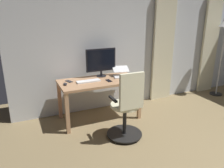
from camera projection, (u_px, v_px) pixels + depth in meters
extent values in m
cube|color=silver|center=(144.00, 38.00, 4.63)|extent=(5.40, 0.10, 2.72)
cube|color=beige|center=(210.00, 45.00, 5.29)|extent=(0.44, 0.06, 2.27)
cube|color=beige|center=(163.00, 49.00, 4.77)|extent=(0.50, 0.06, 2.27)
cube|color=tan|center=(99.00, 81.00, 3.95)|extent=(1.40, 0.68, 0.04)
cube|color=tan|center=(139.00, 101.00, 4.06)|extent=(0.06, 0.06, 0.70)
cube|color=tan|center=(67.00, 114.00, 3.55)|extent=(0.06, 0.06, 0.70)
cube|color=tan|center=(124.00, 90.00, 4.58)|extent=(0.06, 0.06, 0.70)
cube|color=tan|center=(60.00, 100.00, 4.07)|extent=(0.06, 0.06, 0.70)
cylinder|color=black|center=(124.00, 134.00, 3.57)|extent=(0.56, 0.56, 0.02)
sphere|color=black|center=(138.00, 131.00, 3.67)|extent=(0.05, 0.05, 0.05)
sphere|color=black|center=(122.00, 126.00, 3.81)|extent=(0.05, 0.05, 0.05)
sphere|color=black|center=(109.00, 133.00, 3.62)|extent=(0.05, 0.05, 0.05)
sphere|color=black|center=(117.00, 142.00, 3.36)|extent=(0.05, 0.05, 0.05)
sphere|color=black|center=(136.00, 141.00, 3.39)|extent=(0.05, 0.05, 0.05)
cylinder|color=black|center=(125.00, 120.00, 3.49)|extent=(0.06, 0.06, 0.47)
cylinder|color=beige|center=(125.00, 105.00, 3.41)|extent=(0.44, 0.44, 0.05)
cube|color=beige|center=(132.00, 91.00, 3.15)|extent=(0.37, 0.05, 0.54)
cube|color=black|center=(113.00, 99.00, 3.29)|extent=(0.04, 0.24, 0.03)
cube|color=black|center=(137.00, 95.00, 3.45)|extent=(0.04, 0.24, 0.03)
cylinder|color=black|center=(101.00, 76.00, 4.19)|extent=(0.18, 0.18, 0.01)
cylinder|color=black|center=(101.00, 73.00, 4.17)|extent=(0.04, 0.04, 0.09)
cube|color=black|center=(101.00, 60.00, 4.09)|extent=(0.57, 0.03, 0.42)
cube|color=black|center=(101.00, 60.00, 4.08)|extent=(0.52, 0.01, 0.37)
cube|color=white|center=(88.00, 81.00, 3.85)|extent=(0.41, 0.13, 0.02)
cube|color=white|center=(122.00, 77.00, 4.13)|extent=(0.34, 0.28, 0.02)
cube|color=white|center=(121.00, 69.00, 4.20)|extent=(0.34, 0.28, 0.08)
ellipsoid|color=#232328|center=(65.00, 84.00, 3.69)|extent=(0.06, 0.10, 0.04)
cube|color=black|center=(109.00, 81.00, 3.91)|extent=(0.07, 0.15, 0.01)
cube|color=#232328|center=(69.00, 81.00, 3.87)|extent=(0.11, 0.16, 0.01)
cylinder|color=black|center=(216.00, 94.00, 5.34)|extent=(0.28, 0.28, 0.02)
cylinder|color=#A5A5A8|center=(221.00, 62.00, 5.10)|extent=(0.03, 0.03, 1.58)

